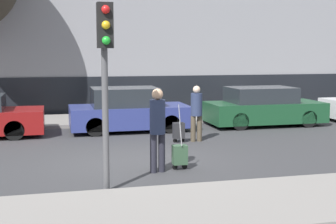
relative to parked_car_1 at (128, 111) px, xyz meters
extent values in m
plane|color=#38383A|center=(-0.66, -4.56, -0.67)|extent=(80.00, 80.00, 0.00)
cube|color=gray|center=(-0.66, -8.31, -0.61)|extent=(28.00, 2.50, 0.12)
cube|color=gray|center=(-0.66, 2.44, -0.61)|extent=(28.00, 3.00, 0.12)
cube|color=black|center=(-0.66, 4.62, 0.13)|extent=(27.44, 0.06, 1.60)
cylinder|color=black|center=(-3.59, -0.90, -0.37)|extent=(0.60, 0.18, 0.60)
cylinder|color=black|center=(-3.59, 0.71, -0.37)|extent=(0.60, 0.18, 0.60)
cube|color=navy|center=(0.05, 0.00, -0.18)|extent=(3.95, 1.85, 0.70)
cube|color=#23282D|center=(-0.11, 0.00, 0.47)|extent=(2.17, 1.63, 0.61)
cylinder|color=black|center=(1.27, -0.84, -0.37)|extent=(0.60, 0.18, 0.60)
cylinder|color=black|center=(1.27, 0.84, -0.37)|extent=(0.60, 0.18, 0.60)
cylinder|color=black|center=(-1.18, -0.84, -0.37)|extent=(0.60, 0.18, 0.60)
cylinder|color=black|center=(-1.18, 0.84, -0.37)|extent=(0.60, 0.18, 0.60)
cube|color=#194728|center=(4.97, -0.03, -0.18)|extent=(4.15, 1.82, 0.70)
cube|color=#23282D|center=(4.80, -0.03, 0.44)|extent=(2.28, 1.60, 0.54)
cylinder|color=black|center=(6.26, -0.85, -0.37)|extent=(0.60, 0.18, 0.60)
cylinder|color=black|center=(6.26, 0.79, -0.37)|extent=(0.60, 0.18, 0.60)
cylinder|color=black|center=(3.68, -0.85, -0.37)|extent=(0.60, 0.18, 0.60)
cylinder|color=black|center=(3.68, 0.79, -0.37)|extent=(0.60, 0.18, 0.60)
cylinder|color=black|center=(8.50, 0.90, -0.37)|extent=(0.60, 0.18, 0.60)
cylinder|color=#23232D|center=(-0.16, -5.62, -0.25)|extent=(0.15, 0.15, 0.86)
cylinder|color=#23232D|center=(-0.36, -5.66, -0.25)|extent=(0.15, 0.15, 0.86)
cylinder|color=#283351|center=(-0.26, -5.64, 0.55)|extent=(0.34, 0.34, 0.74)
sphere|color=tan|center=(-0.26, -5.64, 1.05)|extent=(0.24, 0.24, 0.24)
cube|color=#335138|center=(0.27, -5.52, -0.34)|extent=(0.32, 0.24, 0.43)
cylinder|color=black|center=(0.16, -5.52, -0.61)|extent=(0.12, 0.03, 0.12)
cylinder|color=black|center=(0.39, -5.52, -0.61)|extent=(0.12, 0.03, 0.12)
cylinder|color=gray|center=(0.27, -5.59, 0.15)|extent=(0.02, 0.19, 0.53)
cylinder|color=#4C4233|center=(1.55, -2.40, -0.29)|extent=(0.15, 0.15, 0.77)
cylinder|color=#4C4233|center=(1.75, -2.38, -0.29)|extent=(0.15, 0.15, 0.77)
cylinder|color=#283351|center=(1.65, -2.39, 0.43)|extent=(0.34, 0.34, 0.67)
sphere|color=beige|center=(1.65, -2.39, 0.87)|extent=(0.22, 0.22, 0.22)
cube|color=#262628|center=(1.10, -2.42, -0.32)|extent=(0.32, 0.24, 0.46)
cylinder|color=black|center=(0.99, -2.42, -0.61)|extent=(0.12, 0.03, 0.12)
cylinder|color=black|center=(1.21, -2.42, -0.61)|extent=(0.12, 0.03, 0.12)
cylinder|color=gray|center=(1.10, -2.49, 0.18)|extent=(0.02, 0.19, 0.53)
cylinder|color=#515154|center=(-1.52, -6.81, 1.07)|extent=(0.12, 0.12, 3.49)
cube|color=black|center=(-1.52, -6.99, 2.41)|extent=(0.28, 0.24, 0.80)
sphere|color=red|center=(-1.52, -7.14, 2.68)|extent=(0.15, 0.15, 0.15)
sphere|color=gold|center=(-1.52, -7.14, 2.41)|extent=(0.15, 0.15, 0.15)
sphere|color=green|center=(-1.52, -7.14, 2.15)|extent=(0.15, 0.15, 0.15)
camera|label=1|loc=(-2.47, -15.42, 1.93)|focal=50.00mm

